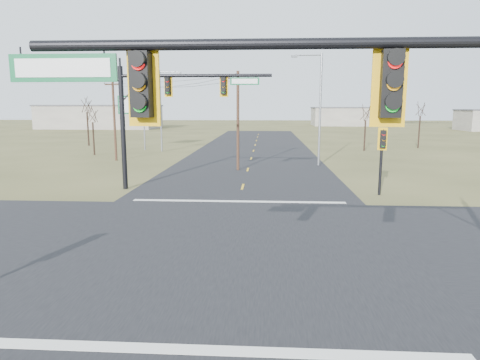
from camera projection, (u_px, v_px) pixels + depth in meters
The scene contains 19 objects.
ground at pixel (226, 243), 16.75m from camera, with size 320.00×320.00×0.00m, color olive.
road_ew at pixel (226, 243), 16.75m from camera, with size 160.00×14.00×0.02m, color black.
road_ns at pixel (226, 243), 16.75m from camera, with size 14.00×160.00×0.02m, color black.
stop_bar_near at pixel (194, 350), 9.36m from camera, with size 12.00×0.40×0.01m, color silver.
stop_bar_far at pixel (238, 201), 24.12m from camera, with size 12.00×0.40×0.01m, color silver.
mast_arm_near at pixel (403, 124), 6.83m from camera, with size 10.34×0.45×6.86m.
mast_arm_far at pixel (166, 102), 26.86m from camera, with size 9.63×0.52×7.80m.
pedestal_signal_ne at pixel (382, 145), 25.38m from camera, with size 0.68×0.60×4.11m.
utility_pole_near at pixel (238, 119), 35.49m from camera, with size 1.87×0.94×8.20m.
utility_pole_far at pixel (114, 118), 42.06m from camera, with size 1.87×0.86×8.07m.
highway_sign at pixel (133, 112), 52.59m from camera, with size 3.48×0.84×6.65m.
streetlight_a at pixel (318, 103), 38.24m from camera, with size 2.79×0.32×9.99m.
streetlight_c at pixel (162, 106), 50.77m from camera, with size 2.67×0.35×9.54m.
bare_tree_a at pixel (92, 114), 46.98m from camera, with size 2.62×2.62×5.69m.
bare_tree_b at pixel (86, 104), 58.36m from camera, with size 3.43×3.43×7.06m.
bare_tree_c at pixel (366, 112), 51.53m from camera, with size 2.55×2.55×5.92m.
bare_tree_d at pixel (421, 109), 54.75m from camera, with size 2.75×2.75×6.31m.
warehouse_left at pixel (101, 117), 107.25m from camera, with size 28.00×14.00×5.50m, color #A49E92.
warehouse_mid at pixel (348, 117), 123.04m from camera, with size 20.00×12.00×5.00m, color #A49E92.
Camera 1 is at (1.54, -16.02, 5.28)m, focal length 32.00 mm.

